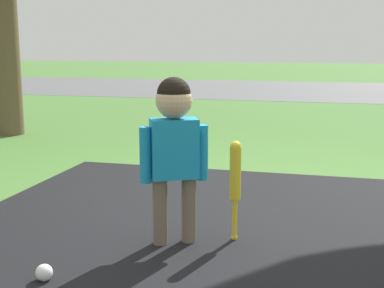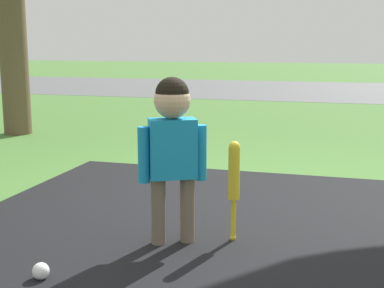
% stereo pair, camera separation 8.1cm
% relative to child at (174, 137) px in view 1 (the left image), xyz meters
% --- Properties ---
extents(ground_plane, '(60.00, 60.00, 0.00)m').
position_rel_child_xyz_m(ground_plane, '(0.44, 0.87, -0.63)').
color(ground_plane, '#477533').
extents(street_strip, '(40.00, 6.00, 0.01)m').
position_rel_child_xyz_m(street_strip, '(0.44, 11.04, -0.63)').
color(street_strip, '#59595B').
rests_on(street_strip, ground).
extents(child, '(0.36, 0.25, 0.97)m').
position_rel_child_xyz_m(child, '(0.00, 0.00, 0.00)').
color(child, '#6B5B4C').
rests_on(child, ground).
extents(baseball_bat, '(0.07, 0.07, 0.60)m').
position_rel_child_xyz_m(baseball_bat, '(0.33, 0.14, -0.24)').
color(baseball_bat, yellow).
rests_on(baseball_bat, ground).
extents(sports_ball, '(0.09, 0.09, 0.09)m').
position_rel_child_xyz_m(sports_ball, '(-0.48, -0.65, -0.59)').
color(sports_ball, white).
rests_on(sports_ball, ground).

